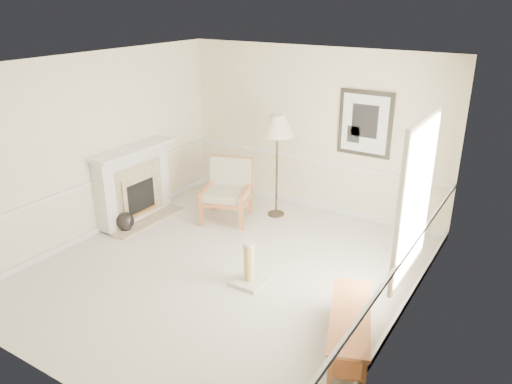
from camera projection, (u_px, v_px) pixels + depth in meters
ground at (226, 269)px, 7.21m from camera, size 5.50×5.50×0.00m
room at (234, 145)px, 6.51m from camera, size 5.04×5.54×2.92m
fireplace at (134, 184)px, 8.60m from camera, size 0.64×1.64×1.31m
floor_vase at (125, 221)px, 8.32m from camera, size 0.30×0.30×0.89m
armchair at (228, 187)px, 8.70m from camera, size 1.02×1.06×1.05m
floor_lamp at (277, 128)px, 8.39m from camera, size 0.65×0.65×1.82m
bench at (350, 324)px, 5.55m from camera, size 0.92×1.52×0.42m
scratching_post at (249, 271)px, 6.79m from camera, size 0.44×0.44×0.62m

